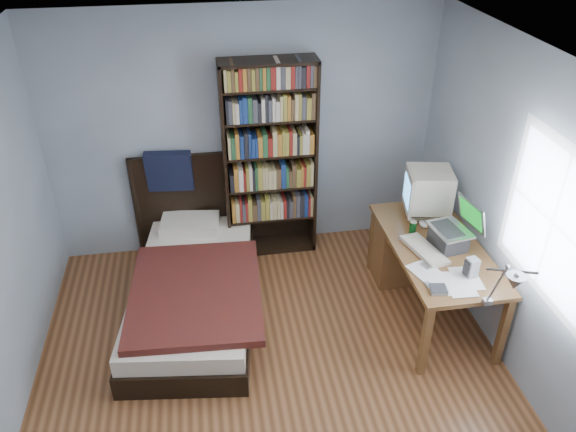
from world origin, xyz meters
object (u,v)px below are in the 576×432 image
object	(u,v)px
crt_monitor	(427,190)
bed	(193,282)
desk_lamp	(511,283)
soda_can	(413,227)
laptop	(451,235)
bookshelf	(270,162)
speaker	(472,268)
desk	(415,248)
keyboard	(424,250)

from	to	relation	value
crt_monitor	bed	bearing A→B (deg)	-178.53
desk_lamp	soda_can	xyz separation A→B (m)	(-0.09, 1.38, -0.46)
bed	laptop	bearing A→B (deg)	-11.96
bookshelf	speaker	bearing A→B (deg)	-51.09
crt_monitor	bed	distance (m)	2.30
crt_monitor	bed	world-z (taller)	crt_monitor
laptop	bookshelf	distance (m)	1.88
desk	speaker	size ratio (longest dim) A/B	9.04
laptop	desk_lamp	world-z (taller)	desk_lamp
keyboard	bed	size ratio (longest dim) A/B	0.22
laptop	speaker	xyz separation A→B (m)	(-0.00, -0.42, -0.04)
crt_monitor	bed	xyz separation A→B (m)	(-2.17, -0.06, -0.74)
desk_lamp	bookshelf	world-z (taller)	bookshelf
desk_lamp	soda_can	distance (m)	1.46
keyboard	speaker	xyz separation A→B (m)	(0.24, -0.38, 0.07)
desk	bookshelf	size ratio (longest dim) A/B	0.75
keyboard	desk	bearing A→B (deg)	59.30
speaker	bed	size ratio (longest dim) A/B	0.08
laptop	speaker	bearing A→B (deg)	-90.49
soda_can	bed	world-z (taller)	bed
desk	crt_monitor	size ratio (longest dim) A/B	3.23
crt_monitor	laptop	distance (m)	0.54
desk_lamp	bed	world-z (taller)	desk_lamp
laptop	speaker	world-z (taller)	laptop
crt_monitor	soda_can	size ratio (longest dim) A/B	4.21
speaker	bed	xyz separation A→B (m)	(-2.20, 0.89, -0.56)
crt_monitor	bookshelf	bearing A→B (deg)	150.72
crt_monitor	desk_lamp	size ratio (longest dim) A/B	0.74
soda_can	bed	xyz separation A→B (m)	(-1.97, 0.22, -0.53)
desk_lamp	speaker	distance (m)	0.84
laptop	desk	bearing A→B (deg)	102.63
keyboard	speaker	size ratio (longest dim) A/B	2.85
desk	soda_can	size ratio (longest dim) A/B	13.62
keyboard	bookshelf	xyz separation A→B (m)	(-1.13, 1.32, 0.27)
desk	laptop	distance (m)	0.63
crt_monitor	keyboard	xyz separation A→B (m)	(-0.21, -0.57, -0.25)
desk	desk_lamp	size ratio (longest dim) A/B	2.39
desk_lamp	bed	distance (m)	2.79
laptop	crt_monitor	bearing A→B (deg)	93.43
desk_lamp	bookshelf	xyz separation A→B (m)	(-1.22, 2.41, -0.22)
desk_lamp	laptop	bearing A→B (deg)	82.60
soda_can	desk	bearing A→B (deg)	53.98
crt_monitor	speaker	xyz separation A→B (m)	(0.03, -0.94, -0.18)
soda_can	crt_monitor	bearing A→B (deg)	52.59
keyboard	soda_can	bearing A→B (deg)	75.42
laptop	bed	world-z (taller)	same
bed	soda_can	bearing A→B (deg)	-6.30
desk	bookshelf	world-z (taller)	bookshelf
desk	soda_can	xyz separation A→B (m)	(-0.14, -0.19, 0.37)
keyboard	bookshelf	size ratio (longest dim) A/B	0.24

